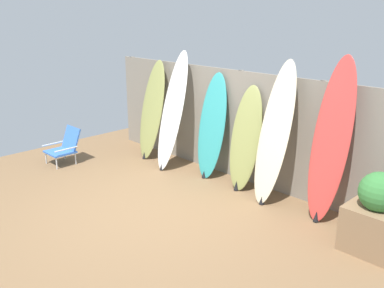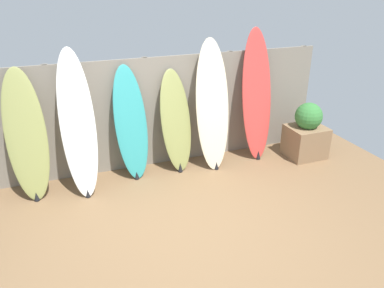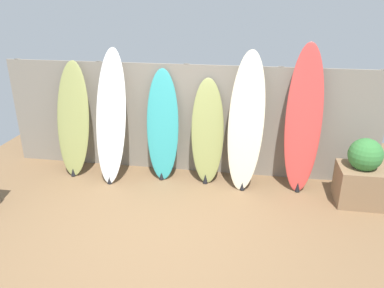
# 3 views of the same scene
# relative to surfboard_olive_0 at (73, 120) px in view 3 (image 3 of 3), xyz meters

# --- Properties ---
(ground) EXTENTS (7.68, 7.68, 0.00)m
(ground) POSITION_rel_surfboard_olive_0_xyz_m (1.81, -1.66, -0.91)
(ground) COLOR brown
(fence_back) EXTENTS (6.08, 0.11, 1.80)m
(fence_back) POSITION_rel_surfboard_olive_0_xyz_m (1.81, 0.35, -0.01)
(fence_back) COLOR gray
(fence_back) RESTS_ON ground
(surfboard_olive_0) EXTENTS (0.56, 0.54, 1.84)m
(surfboard_olive_0) POSITION_rel_surfboard_olive_0_xyz_m (0.00, 0.00, 0.00)
(surfboard_olive_0) COLOR olive
(surfboard_olive_0) RESTS_ON ground
(surfboard_white_1) EXTENTS (0.49, 0.65, 2.06)m
(surfboard_white_1) POSITION_rel_surfboard_olive_0_xyz_m (0.69, -0.10, 0.11)
(surfboard_white_1) COLOR white
(surfboard_white_1) RESTS_ON ground
(surfboard_teal_2) EXTENTS (0.56, 0.49, 1.75)m
(surfboard_teal_2) POSITION_rel_surfboard_olive_0_xyz_m (1.47, 0.07, -0.05)
(surfboard_teal_2) COLOR teal
(surfboard_teal_2) RESTS_ON ground
(surfboard_olive_3) EXTENTS (0.56, 0.51, 1.63)m
(surfboard_olive_3) POSITION_rel_surfboard_olive_0_xyz_m (2.19, 0.07, -0.11)
(surfboard_olive_3) COLOR olive
(surfboard_olive_3) RESTS_ON ground
(surfboard_cream_4) EXTENTS (0.60, 0.59, 2.07)m
(surfboard_cream_4) POSITION_rel_surfboard_olive_0_xyz_m (2.78, -0.02, 0.11)
(surfboard_cream_4) COLOR beige
(surfboard_cream_4) RESTS_ON ground
(surfboard_red_5) EXTENTS (0.55, 0.50, 2.19)m
(surfboard_red_5) POSITION_rel_surfboard_olive_0_xyz_m (3.61, 0.04, 0.17)
(surfboard_red_5) COLOR #D13D38
(surfboard_red_5) RESTS_ON ground
(planter_box) EXTENTS (0.64, 0.56, 0.98)m
(planter_box) POSITION_rel_surfboard_olive_0_xyz_m (4.44, -0.32, -0.48)
(planter_box) COLOR #846647
(planter_box) RESTS_ON ground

